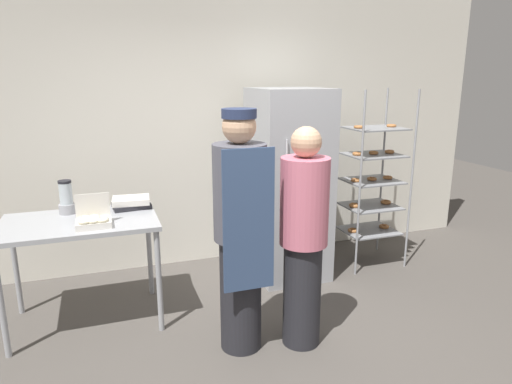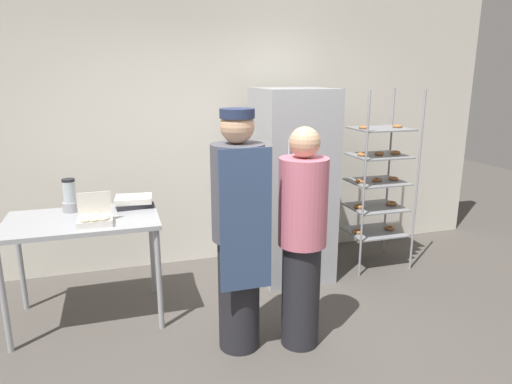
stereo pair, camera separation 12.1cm
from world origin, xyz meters
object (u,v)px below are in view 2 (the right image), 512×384
object	(u,v)px
donut_box	(95,219)
person_baker	(239,230)
person_customer	(302,239)
binder_stack	(134,201)
refrigerator	(292,185)
blender_pitcher	(70,197)
baking_rack	(377,182)

from	to	relation	value
donut_box	person_baker	size ratio (longest dim) A/B	0.14
person_customer	donut_box	bearing A→B (deg)	155.61
person_baker	donut_box	bearing A→B (deg)	150.58
binder_stack	person_baker	distance (m)	1.18
refrigerator	person_baker	bearing A→B (deg)	-127.05
person_baker	refrigerator	bearing A→B (deg)	52.95
blender_pitcher	person_customer	bearing A→B (deg)	-33.44
baking_rack	binder_stack	size ratio (longest dim) A/B	5.67
blender_pitcher	person_customer	distance (m)	1.95
blender_pitcher	person_baker	xyz separation A→B (m)	(1.17, -0.98, -0.08)
donut_box	blender_pitcher	bearing A→B (deg)	115.14
binder_stack	person_baker	size ratio (longest dim) A/B	0.18
blender_pitcher	person_customer	xyz separation A→B (m)	(1.62, -1.07, -0.16)
baking_rack	person_customer	size ratio (longest dim) A/B	1.12
donut_box	binder_stack	world-z (taller)	donut_box
donut_box	binder_stack	xyz separation A→B (m)	(0.30, 0.43, -0.00)
blender_pitcher	person_customer	world-z (taller)	person_customer
blender_pitcher	binder_stack	xyz separation A→B (m)	(0.50, 0.00, -0.08)
refrigerator	baking_rack	distance (m)	0.93
baking_rack	blender_pitcher	world-z (taller)	baking_rack
binder_stack	person_baker	bearing A→B (deg)	-55.53
person_baker	person_customer	bearing A→B (deg)	-11.93
refrigerator	person_baker	world-z (taller)	refrigerator
refrigerator	person_customer	distance (m)	1.27
person_baker	blender_pitcher	bearing A→B (deg)	140.30
refrigerator	binder_stack	distance (m)	1.52
baking_rack	person_baker	world-z (taller)	baking_rack
refrigerator	binder_stack	xyz separation A→B (m)	(-1.51, -0.14, -0.01)
blender_pitcher	person_baker	size ratio (longest dim) A/B	0.16
person_customer	person_baker	bearing A→B (deg)	168.07
blender_pitcher	binder_stack	bearing A→B (deg)	0.07
baking_rack	binder_stack	bearing A→B (deg)	-177.49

